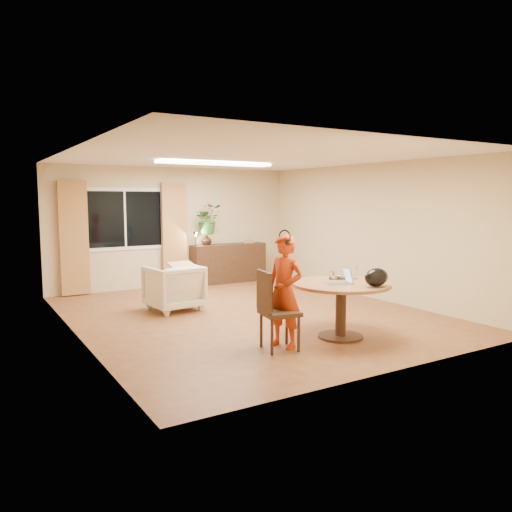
{
  "coord_description": "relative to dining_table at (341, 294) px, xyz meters",
  "views": [
    {
      "loc": [
        -4.12,
        -7.09,
        1.93
      ],
      "look_at": [
        0.02,
        -0.2,
        1.0
      ],
      "focal_mm": 35.0,
      "sensor_mm": 36.0,
      "label": 1
    }
  ],
  "objects": [
    {
      "name": "ceiling",
      "position": [
        -0.39,
        1.88,
        1.99
      ],
      "size": [
        6.5,
        6.5,
        0.0
      ],
      "primitive_type": "plane",
      "rotation": [
        3.14,
        0.0,
        0.0
      ],
      "color": "white",
      "rests_on": "wall_back"
    },
    {
      "name": "bouquet",
      "position": [
        0.31,
        4.89,
        0.86
      ],
      "size": [
        0.68,
        0.62,
        0.66
      ],
      "primitive_type": "imported",
      "rotation": [
        0.0,
        0.0,
        -0.2
      ],
      "color": "#255D22",
      "rests_on": "vase"
    },
    {
      "name": "wall_back",
      "position": [
        -0.39,
        5.13,
        0.69
      ],
      "size": [
        5.5,
        0.0,
        5.5
      ],
      "primitive_type": "plane",
      "rotation": [
        1.57,
        0.0,
        0.0
      ],
      "color": "tan",
      "rests_on": "floor"
    },
    {
      "name": "floor",
      "position": [
        -0.39,
        1.88,
        -0.61
      ],
      "size": [
        6.5,
        6.5,
        0.0
      ],
      "primitive_type": "plane",
      "color": "brown",
      "rests_on": "ground"
    },
    {
      "name": "throw",
      "position": [
        -1.12,
        2.81,
        0.2
      ],
      "size": [
        0.51,
        0.6,
        0.03
      ],
      "primitive_type": null,
      "rotation": [
        0.0,
        0.0,
        0.12
      ],
      "color": "beige",
      "rests_on": "armchair"
    },
    {
      "name": "book_stack",
      "position": [
        1.37,
        4.89,
        0.32
      ],
      "size": [
        0.22,
        0.18,
        0.08
      ],
      "primitive_type": null,
      "rotation": [
        0.0,
        0.0,
        -0.21
      ],
      "color": "#94694B",
      "rests_on": "sideboard"
    },
    {
      "name": "handbag",
      "position": [
        0.2,
        -0.46,
        0.29
      ],
      "size": [
        0.41,
        0.29,
        0.25
      ],
      "primitive_type": null,
      "rotation": [
        0.0,
        0.0,
        -0.21
      ],
      "color": "black",
      "rests_on": "dining_table"
    },
    {
      "name": "ceiling_panel",
      "position": [
        -0.39,
        3.08,
        1.96
      ],
      "size": [
        2.2,
        0.35,
        0.05
      ],
      "primitive_type": "cube",
      "color": "white",
      "rests_on": "ceiling"
    },
    {
      "name": "dining_table",
      "position": [
        0.0,
        0.0,
        0.0
      ],
      "size": [
        1.36,
        1.36,
        0.77
      ],
      "color": "brown",
      "rests_on": "floor"
    },
    {
      "name": "pot_lid",
      "position": [
        0.21,
        0.29,
        0.18
      ],
      "size": [
        0.28,
        0.28,
        0.04
      ],
      "primitive_type": null,
      "rotation": [
        0.0,
        0.0,
        0.32
      ],
      "color": "white",
      "rests_on": "dining_table"
    },
    {
      "name": "armchair",
      "position": [
        -1.34,
        2.83,
        -0.21
      ],
      "size": [
        0.93,
        0.95,
        0.79
      ],
      "primitive_type": "imported",
      "rotation": [
        0.0,
        0.0,
        3.25
      ],
      "color": "#C5B19C",
      "rests_on": "floor"
    },
    {
      "name": "wine_glass",
      "position": [
        0.39,
        0.15,
        0.26
      ],
      "size": [
        0.07,
        0.07,
        0.19
      ],
      "primitive_type": null,
      "rotation": [
        0.0,
        0.0,
        -0.04
      ],
      "color": "white",
      "rests_on": "dining_table"
    },
    {
      "name": "sideboard",
      "position": [
        0.82,
        4.89,
        -0.17
      ],
      "size": [
        1.77,
        0.43,
        0.89
      ],
      "primitive_type": "cube",
      "color": "black",
      "rests_on": "floor"
    },
    {
      "name": "vase",
      "position": [
        0.27,
        4.89,
        0.4
      ],
      "size": [
        0.26,
        0.26,
        0.25
      ],
      "primitive_type": "imported",
      "rotation": [
        0.0,
        0.0,
        0.11
      ],
      "color": "black",
      "rests_on": "sideboard"
    },
    {
      "name": "curtain_left",
      "position": [
        -2.54,
        5.04,
        0.54
      ],
      "size": [
        0.55,
        0.08,
        2.25
      ],
      "primitive_type": "cube",
      "color": "olive",
      "rests_on": "wall_back"
    },
    {
      "name": "laptop",
      "position": [
        -0.11,
        -0.04,
        0.28
      ],
      "size": [
        0.4,
        0.33,
        0.23
      ],
      "primitive_type": null,
      "rotation": [
        0.0,
        0.0,
        -0.32
      ],
      "color": "#B7B7BC",
      "rests_on": "dining_table"
    },
    {
      "name": "desk_lamp",
      "position": [
        -0.01,
        4.84,
        0.44
      ],
      "size": [
        0.17,
        0.17,
        0.33
      ],
      "primitive_type": null,
      "rotation": [
        0.0,
        0.0,
        -0.33
      ],
      "color": "black",
      "rests_on": "sideboard"
    },
    {
      "name": "tumbler",
      "position": [
        0.06,
        0.28,
        0.22
      ],
      "size": [
        0.1,
        0.1,
        0.12
      ],
      "primitive_type": null,
      "rotation": [
        0.0,
        0.0,
        -0.29
      ],
      "color": "white",
      "rests_on": "dining_table"
    },
    {
      "name": "window",
      "position": [
        -1.49,
        5.11,
        0.89
      ],
      "size": [
        1.7,
        0.03,
        1.3
      ],
      "color": "white",
      "rests_on": "wall_back"
    },
    {
      "name": "curtain_right",
      "position": [
        -0.44,
        5.04,
        0.54
      ],
      "size": [
        0.55,
        0.08,
        2.25
      ],
      "primitive_type": "cube",
      "color": "olive",
      "rests_on": "wall_back"
    },
    {
      "name": "wall_left",
      "position": [
        -3.14,
        1.88,
        0.69
      ],
      "size": [
        0.0,
        6.5,
        6.5
      ],
      "primitive_type": "plane",
      "rotation": [
        1.57,
        0.0,
        1.57
      ],
      "color": "tan",
      "rests_on": "floor"
    },
    {
      "name": "dining_chair",
      "position": [
        -1.04,
        -0.03,
        -0.09
      ],
      "size": [
        0.56,
        0.53,
        1.03
      ],
      "primitive_type": null,
      "rotation": [
        0.0,
        0.0,
        -0.18
      ],
      "color": "black",
      "rests_on": "floor"
    },
    {
      "name": "wall_right",
      "position": [
        2.36,
        1.88,
        0.69
      ],
      "size": [
        0.0,
        6.5,
        6.5
      ],
      "primitive_type": "plane",
      "rotation": [
        1.57,
        0.0,
        -1.57
      ],
      "color": "tan",
      "rests_on": "floor"
    },
    {
      "name": "child",
      "position": [
        -0.92,
        0.04,
        0.13
      ],
      "size": [
        0.62,
        0.51,
        1.47
      ],
      "primitive_type": "imported",
      "rotation": [
        0.0,
        0.0,
        -1.22
      ],
      "color": "red",
      "rests_on": "floor"
    }
  ]
}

